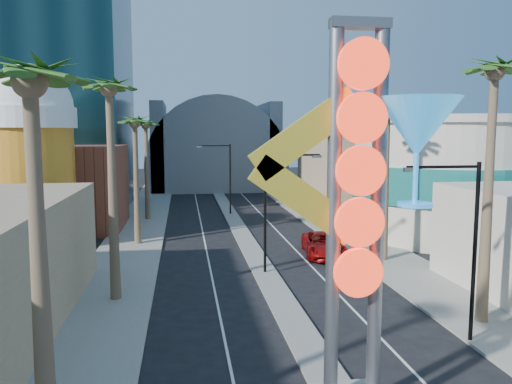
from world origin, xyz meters
name	(u,v)px	position (x,y,z in m)	size (l,w,h in m)	color
sidewalk_west	(137,232)	(-9.50, 35.00, 0.07)	(5.00, 100.00, 0.15)	gray
sidewalk_east	(336,227)	(9.50, 35.00, 0.07)	(5.00, 100.00, 0.15)	gray
median	(236,224)	(0.00, 38.00, 0.07)	(1.60, 84.00, 0.15)	gray
brick_filler_west	(70,188)	(-16.00, 38.00, 4.00)	(10.00, 10.00, 8.00)	brown
filler_east	(355,167)	(16.00, 48.00, 5.00)	(10.00, 20.00, 10.00)	#9C8A65
beer_mug	(32,150)	(-17.00, 30.00, 7.84)	(7.00, 7.00, 14.50)	#B56818
turquoise_building	(445,178)	(18.00, 30.00, 5.25)	(16.60, 16.60, 10.60)	beige
canopy	(214,162)	(0.00, 72.00, 4.31)	(22.00, 16.00, 22.00)	slate
neon_sign	(382,195)	(0.82, 2.96, 7.31)	(6.53, 2.60, 12.55)	gray
streetlight_0	(273,200)	(0.55, 20.00, 4.88)	(3.79, 0.25, 8.00)	black
streetlight_1	(225,172)	(-0.55, 44.00, 4.88)	(3.79, 0.25, 8.00)	black
streetlight_2	(465,236)	(6.72, 8.00, 4.83)	(3.45, 0.25, 8.00)	black
palm_0	(31,104)	(-9.00, 2.00, 9.93)	(2.40, 2.40, 11.70)	brown
palm_1	(109,102)	(-9.00, 16.00, 10.82)	(2.40, 2.40, 12.70)	brown
palm_2	(135,130)	(-9.00, 30.00, 9.48)	(2.40, 2.40, 11.20)	brown
palm_3	(146,130)	(-9.00, 42.00, 9.48)	(2.40, 2.40, 11.20)	brown
palm_5	(494,88)	(9.00, 10.00, 11.27)	(2.40, 2.40, 13.20)	brown
palm_6	(387,123)	(9.00, 22.00, 9.93)	(2.40, 2.40, 11.70)	brown
palm_7	(336,116)	(9.00, 34.00, 10.82)	(2.40, 2.40, 12.70)	brown
red_pickup	(324,245)	(5.18, 24.21, 0.86)	(2.84, 6.15, 1.71)	#9F0C0C
pedestrian_b	(359,248)	(7.30, 22.50, 0.91)	(0.74, 0.58, 1.52)	gray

